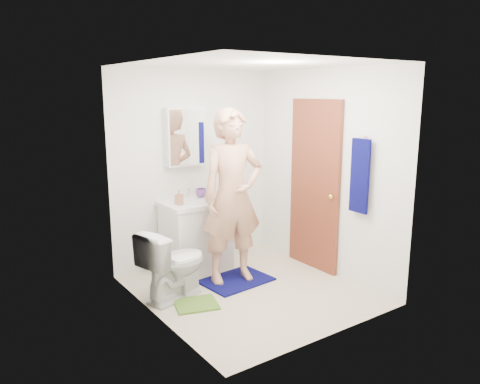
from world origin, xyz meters
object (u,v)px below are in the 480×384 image
(medicine_cabinet, at_px, (185,137))
(towel, at_px, (360,176))
(soap_dispenser, at_px, (179,197))
(toothbrush_cup, at_px, (201,193))
(man, at_px, (232,197))
(vanity_cabinet, at_px, (196,237))
(toilet, at_px, (174,263))

(medicine_cabinet, height_order, towel, medicine_cabinet)
(soap_dispenser, xyz_separation_m, toothbrush_cup, (0.41, 0.19, -0.03))
(medicine_cabinet, relative_size, toothbrush_cup, 5.09)
(towel, bearing_deg, medicine_cabinet, 124.61)
(soap_dispenser, height_order, man, man)
(soap_dispenser, bearing_deg, man, -54.75)
(medicine_cabinet, xyz_separation_m, toothbrush_cup, (0.16, -0.09, -0.70))
(soap_dispenser, bearing_deg, vanity_cabinet, 12.14)
(towel, xyz_separation_m, soap_dispenser, (-1.42, 1.43, -0.32))
(vanity_cabinet, bearing_deg, towel, -51.53)
(man, bearing_deg, vanity_cabinet, 113.76)
(toilet, distance_m, man, 0.97)
(vanity_cabinet, bearing_deg, toilet, -134.81)
(toilet, distance_m, soap_dispenser, 0.87)
(toothbrush_cup, bearing_deg, soap_dispenser, -155.43)
(vanity_cabinet, height_order, toothbrush_cup, toothbrush_cup)
(toilet, bearing_deg, medicine_cabinet, -51.98)
(medicine_cabinet, distance_m, toilet, 1.60)
(vanity_cabinet, xyz_separation_m, toothbrush_cup, (0.16, 0.13, 0.50))
(medicine_cabinet, xyz_separation_m, towel, (1.18, -1.71, -0.35))
(man, bearing_deg, towel, -29.86)
(medicine_cabinet, height_order, man, man)
(toilet, bearing_deg, man, -104.54)
(vanity_cabinet, distance_m, toilet, 0.86)
(vanity_cabinet, height_order, towel, towel)
(toothbrush_cup, distance_m, man, 0.73)
(toilet, relative_size, soap_dispenser, 4.47)
(towel, bearing_deg, man, 139.47)
(medicine_cabinet, bearing_deg, vanity_cabinet, -90.00)
(toilet, height_order, soap_dispenser, soap_dispenser)
(medicine_cabinet, height_order, soap_dispenser, medicine_cabinet)
(towel, bearing_deg, toilet, 154.02)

